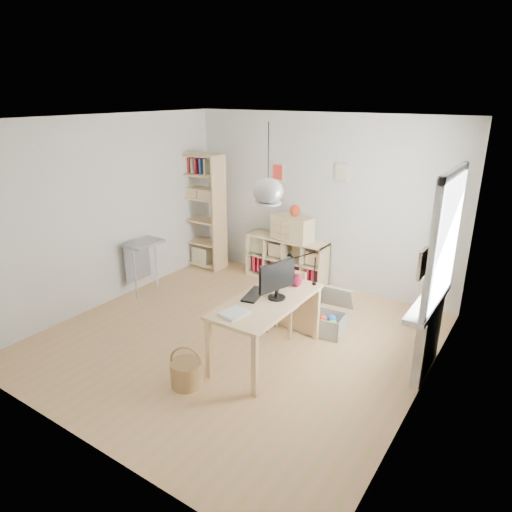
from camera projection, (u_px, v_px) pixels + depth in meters
The scene contains 20 objects.
ground at pixel (237, 338), 5.85m from camera, with size 4.50×4.50×0.00m, color tan.
room_shell at pixel (268, 191), 4.77m from camera, with size 4.50×4.50×4.50m.
window_unit at pixel (446, 241), 4.64m from camera, with size 0.07×1.16×1.46m.
radiator at pixel (428, 339), 5.05m from camera, with size 0.10×0.80×0.80m, color silver.
windowsill at pixel (428, 303), 4.93m from camera, with size 0.22×1.20×0.06m, color silver.
desk at pixel (267, 307), 5.23m from camera, with size 0.70×1.50×0.75m.
cube_shelf at pixel (286, 262), 7.63m from camera, with size 1.40×0.38×0.72m.
tall_bookshelf at pixel (202, 207), 7.95m from camera, with size 0.80×0.38×2.00m.
side_table at pixel (141, 252), 6.96m from camera, with size 0.40×0.55×0.85m.
chair at pixel (287, 297), 5.93m from camera, with size 0.40×0.40×0.80m.
wicker_basket at pixel (186, 373), 4.87m from camera, with size 0.34×0.34×0.47m.
storage_chest at pixel (326, 318), 5.97m from camera, with size 0.56×0.62×0.55m.
monitor at pixel (277, 278), 5.14m from camera, with size 0.20×0.50×0.44m.
keyboard at pixel (254, 294), 5.29m from camera, with size 0.17×0.44×0.02m, color black.
task_lamp at pixel (300, 263), 5.55m from camera, with size 0.36×0.13×0.38m.
yarn_ball at pixel (296, 281), 5.51m from camera, with size 0.16×0.16×0.16m, color #4E0A1B.
paper_tray at pixel (235, 313), 4.84m from camera, with size 0.23×0.29×0.03m, color silver.
drawer_chest at pixel (292, 228), 7.33m from camera, with size 0.68×0.31×0.39m, color beige.
red_vase at pixel (295, 211), 7.21m from camera, with size 0.16×0.16×0.19m, color maroon.
potted_plant at pixel (432, 284), 4.98m from camera, with size 0.26×0.22×0.28m, color #305F23.
Camera 1 is at (3.05, -4.15, 2.98)m, focal length 32.00 mm.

